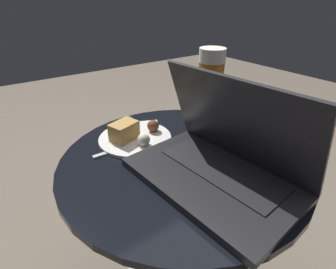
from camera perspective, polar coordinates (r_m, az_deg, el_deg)
The scene contains 6 objects.
table at distance 0.79m, azimuth 2.83°, elevation -15.32°, with size 0.63×0.63×0.56m.
napkin at distance 0.79m, azimuth -5.90°, elevation -0.04°, with size 0.22×0.19×0.00m.
laptop at distance 0.60m, azimuth 11.20°, elevation -5.44°, with size 0.40×0.27×0.24m.
beer_glass at distance 0.77m, azimuth 9.02°, elevation 8.94°, with size 0.07×0.07×0.25m.
snack_plate at distance 0.77m, azimuth -7.53°, elevation 0.02°, with size 0.21×0.21×0.06m.
fork at distance 0.74m, azimuth -8.21°, elevation -2.37°, with size 0.03×0.19×0.00m.
Camera 1 is at (0.44, -0.36, 0.94)m, focal length 28.00 mm.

